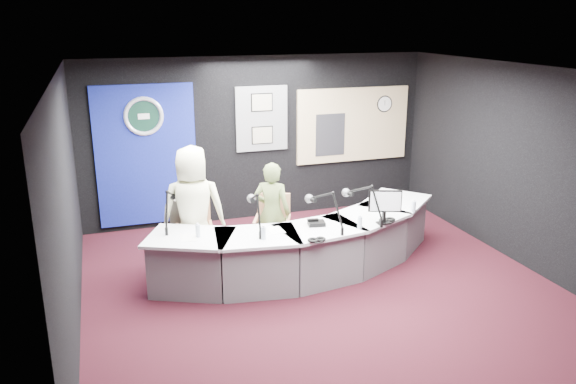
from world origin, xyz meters
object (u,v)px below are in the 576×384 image
object	(u,v)px
armchair_right	(272,230)
person_woman	(272,213)
broadcast_desk	(304,246)
armchair_left	(195,235)
person_man	(193,210)

from	to	relation	value
armchair_right	person_woman	bearing A→B (deg)	-156.52
broadcast_desk	armchair_left	distance (m)	1.52
armchair_right	person_man	bearing A→B (deg)	-157.67
broadcast_desk	person_woman	size ratio (longest dim) A/B	3.06
armchair_left	person_man	distance (m)	0.36
broadcast_desk	armchair_left	size ratio (longest dim) A/B	4.28
broadcast_desk	person_man	xyz separation A→B (m)	(-1.42, 0.52, 0.51)
broadcast_desk	armchair_right	world-z (taller)	armchair_right
armchair_right	person_man	world-z (taller)	person_man
person_woman	armchair_right	bearing A→B (deg)	-147.94
broadcast_desk	person_man	bearing A→B (deg)	159.78
person_man	armchair_left	bearing A→B (deg)	-0.00
armchair_right	person_man	distance (m)	1.19
person_man	person_woman	world-z (taller)	person_man
armchair_left	armchair_right	world-z (taller)	armchair_left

